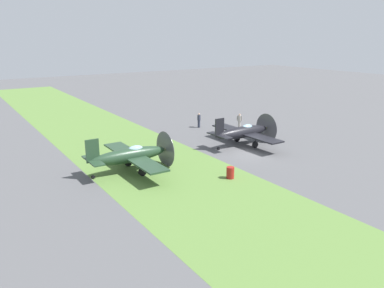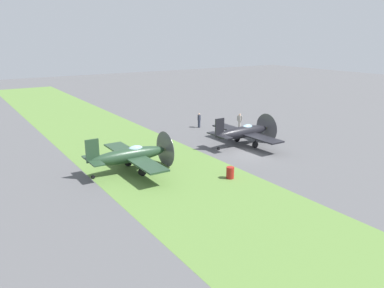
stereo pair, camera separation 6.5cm
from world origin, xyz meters
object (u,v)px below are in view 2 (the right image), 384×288
(fuel_drum, at_px, (230,173))
(ground_crew_mechanic, at_px, (240,121))
(ground_crew_chief, at_px, (199,120))
(airplane_lead, at_px, (244,132))
(airplane_wingman, at_px, (131,155))

(fuel_drum, bearing_deg, ground_crew_mechanic, 138.22)
(ground_crew_chief, distance_m, ground_crew_mechanic, 4.75)
(airplane_lead, bearing_deg, fuel_drum, -47.01)
(airplane_wingman, bearing_deg, airplane_lead, 95.32)
(airplane_wingman, distance_m, fuel_drum, 8.00)
(airplane_wingman, bearing_deg, ground_crew_mechanic, 112.82)
(airplane_lead, xyz_separation_m, fuel_drum, (6.64, -6.88, -0.90))
(ground_crew_mechanic, bearing_deg, ground_crew_chief, 17.77)
(ground_crew_mechanic, xyz_separation_m, fuel_drum, (12.56, -11.22, -0.46))
(airplane_wingman, bearing_deg, fuel_drum, 46.17)
(ground_crew_chief, xyz_separation_m, fuel_drum, (15.40, -7.42, -0.46))
(ground_crew_chief, bearing_deg, airplane_lead, 32.25)
(ground_crew_chief, relative_size, ground_crew_mechanic, 1.00)
(airplane_wingman, height_order, ground_crew_mechanic, airplane_wingman)
(ground_crew_chief, distance_m, fuel_drum, 17.10)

